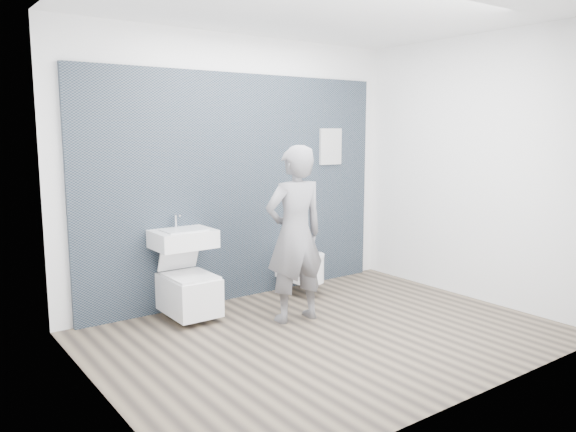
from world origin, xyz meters
TOP-DOWN VIEW (x-y plane):
  - ground at (0.00, 0.00)m, footprint 4.00×4.00m
  - room_shell at (0.00, 0.00)m, footprint 4.00×4.00m
  - tile_wall at (0.00, 1.47)m, footprint 3.60×0.06m
  - washbasin at (-0.80, 1.22)m, footprint 0.57×0.43m
  - toilet_square at (-0.80, 1.13)m, footprint 0.43×0.62m
  - toilet_rounded at (0.60, 1.15)m, footprint 0.34×0.58m
  - info_placard at (1.22, 1.43)m, footprint 0.32×0.03m
  - visitor at (0.00, 0.49)m, footprint 0.65×0.46m

SIDE VIEW (x-z plane):
  - ground at x=0.00m, z-range 0.00..0.00m
  - tile_wall at x=0.00m, z-range -1.20..1.20m
  - info_placard at x=1.22m, z-range -0.21..0.21m
  - toilet_square at x=-0.80m, z-range -0.14..0.67m
  - toilet_rounded at x=0.60m, z-range 0.16..0.47m
  - washbasin at x=-0.80m, z-range 0.56..0.99m
  - visitor at x=0.00m, z-range 0.00..1.68m
  - room_shell at x=0.00m, z-range -0.26..3.74m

